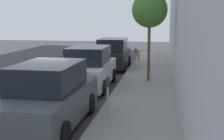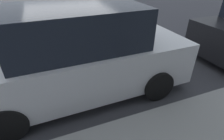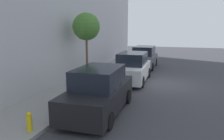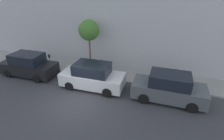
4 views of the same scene
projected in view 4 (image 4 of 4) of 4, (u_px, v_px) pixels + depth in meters
ground_plane at (78, 102)px, 11.83m from camera, size 60.00×60.00×0.00m
sidewalk at (103, 71)px, 15.95m from camera, size 2.72×32.00×0.15m
parked_suv_nearest at (169, 88)px, 11.73m from camera, size 2.08×4.82×1.98m
parked_suv_second at (92, 76)px, 13.21m from camera, size 2.08×4.83×1.98m
parked_suv_third at (29, 65)px, 15.06m from camera, size 2.08×4.83×1.98m
parking_meter_near at (162, 75)px, 13.33m from camera, size 0.11×0.15×1.39m
parking_meter_far at (50, 59)px, 16.16m from camera, size 0.11×0.15×1.33m
street_tree at (89, 31)px, 14.77m from camera, size 1.77×1.77×4.45m
fire_hydrant at (18, 60)px, 17.30m from camera, size 0.20×0.20×0.69m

